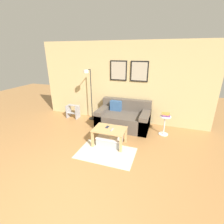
{
  "coord_description": "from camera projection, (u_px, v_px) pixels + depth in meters",
  "views": [
    {
      "loc": [
        1.42,
        -1.41,
        2.24
      ],
      "look_at": [
        0.22,
        2.09,
        0.85
      ],
      "focal_mm": 26.0,
      "sensor_mm": 36.0,
      "label": 1
    }
  ],
  "objects": [
    {
      "name": "ground_plane",
      "position": [
        54.0,
        208.0,
        2.47
      ],
      "size": [
        16.0,
        16.0,
        0.0
      ],
      "primitive_type": "plane",
      "color": "#A87542"
    },
    {
      "name": "wall_back",
      "position": [
        121.0,
        83.0,
        5.23
      ],
      "size": [
        5.6,
        0.09,
        2.55
      ],
      "color": "tan",
      "rests_on": "ground_plane"
    },
    {
      "name": "area_rug",
      "position": [
        106.0,
        153.0,
        3.81
      ],
      "size": [
        1.33,
        0.86,
        0.01
      ],
      "primitive_type": "cube",
      "color": "beige",
      "rests_on": "ground_plane"
    },
    {
      "name": "couch",
      "position": [
        124.0,
        118.0,
        5.07
      ],
      "size": [
        1.57,
        0.96,
        0.8
      ],
      "color": "brown",
      "rests_on": "ground_plane"
    },
    {
      "name": "coffee_table",
      "position": [
        110.0,
        132.0,
        4.05
      ],
      "size": [
        0.8,
        0.56,
        0.44
      ],
      "color": "tan",
      "rests_on": "ground_plane"
    },
    {
      "name": "storage_bin",
      "position": [
        110.0,
        140.0,
        4.14
      ],
      "size": [
        0.62,
        0.43,
        0.22
      ],
      "color": "#9EA3A8",
      "rests_on": "ground_plane"
    },
    {
      "name": "floor_lamp",
      "position": [
        89.0,
        91.0,
        5.27
      ],
      "size": [
        0.25,
        0.49,
        1.72
      ],
      "color": "black",
      "rests_on": "ground_plane"
    },
    {
      "name": "side_table",
      "position": [
        164.0,
        124.0,
        4.55
      ],
      "size": [
        0.31,
        0.31,
        0.56
      ],
      "color": "white",
      "rests_on": "ground_plane"
    },
    {
      "name": "book_stack",
      "position": [
        166.0,
        115.0,
        4.46
      ],
      "size": [
        0.24,
        0.18,
        0.09
      ],
      "color": "#8C4C93",
      "rests_on": "side_table"
    },
    {
      "name": "remote_control",
      "position": [
        112.0,
        130.0,
        3.96
      ],
      "size": [
        0.05,
        0.15,
        0.02
      ],
      "primitive_type": "cube",
      "rotation": [
        0.0,
        0.0,
        -0.05
      ],
      "color": "#99999E",
      "rests_on": "coffee_table"
    },
    {
      "name": "cell_phone",
      "position": [
        107.0,
        127.0,
        4.11
      ],
      "size": [
        0.07,
        0.14,
        0.01
      ],
      "primitive_type": "cube",
      "rotation": [
        0.0,
        0.0,
        -0.01
      ],
      "color": "#1E2338",
      "rests_on": "coffee_table"
    },
    {
      "name": "step_stool",
      "position": [
        73.0,
        111.0,
        5.75
      ],
      "size": [
        0.4,
        0.29,
        0.46
      ],
      "color": "#99999E",
      "rests_on": "ground_plane"
    }
  ]
}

